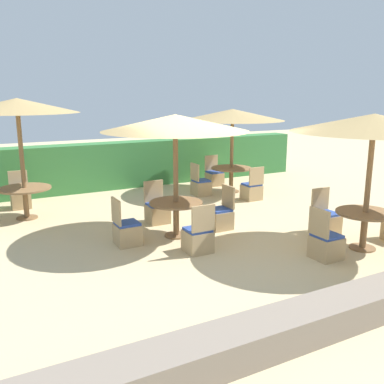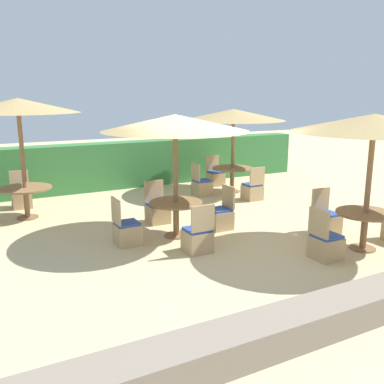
# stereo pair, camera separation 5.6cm
# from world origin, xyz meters

# --- Properties ---
(ground_plane) EXTENTS (40.00, 40.00, 0.00)m
(ground_plane) POSITION_xyz_m (0.00, 0.00, 0.00)
(ground_plane) COLOR #D1BA8C
(hedge_row) EXTENTS (13.00, 0.70, 1.40)m
(hedge_row) POSITION_xyz_m (0.00, 5.69, 0.70)
(hedge_row) COLOR #387A3D
(hedge_row) RESTS_ON ground_plane
(stone_border) EXTENTS (10.00, 0.56, 0.39)m
(stone_border) POSITION_xyz_m (0.00, -3.41, 0.19)
(stone_border) COLOR gray
(stone_border) RESTS_ON ground_plane
(parasol_front_right) EXTENTS (2.91, 2.91, 2.50)m
(parasol_front_right) POSITION_xyz_m (2.43, -1.64, 2.33)
(parasol_front_right) COLOR olive
(parasol_front_right) RESTS_ON ground_plane
(round_table_front_right) EXTENTS (1.06, 1.06, 0.72)m
(round_table_front_right) POSITION_xyz_m (2.43, -1.64, 0.56)
(round_table_front_right) COLOR olive
(round_table_front_right) RESTS_ON ground_plane
(patio_chair_front_right_west) EXTENTS (0.46, 0.46, 0.93)m
(patio_chair_front_right_west) POSITION_xyz_m (1.44, -1.68, 0.26)
(patio_chair_front_right_west) COLOR tan
(patio_chair_front_right_west) RESTS_ON ground_plane
(patio_chair_front_right_north) EXTENTS (0.46, 0.46, 0.93)m
(patio_chair_front_right_north) POSITION_xyz_m (2.49, -0.64, 0.26)
(patio_chair_front_right_north) COLOR tan
(patio_chair_front_right_north) RESTS_ON ground_plane
(parasol_back_right) EXTENTS (2.96, 2.96, 2.41)m
(parasol_back_right) POSITION_xyz_m (2.87, 3.52, 2.24)
(parasol_back_right) COLOR olive
(parasol_back_right) RESTS_ON ground_plane
(round_table_back_right) EXTENTS (1.18, 1.18, 0.73)m
(round_table_back_right) POSITION_xyz_m (2.87, 3.52, 0.59)
(round_table_back_right) COLOR olive
(round_table_back_right) RESTS_ON ground_plane
(patio_chair_back_right_west) EXTENTS (0.46, 0.46, 0.93)m
(patio_chair_back_right_west) POSITION_xyz_m (1.86, 3.56, 0.26)
(patio_chair_back_right_west) COLOR tan
(patio_chair_back_right_west) RESTS_ON ground_plane
(patio_chair_back_right_south) EXTENTS (0.46, 0.46, 0.93)m
(patio_chair_back_right_south) POSITION_xyz_m (2.84, 2.44, 0.26)
(patio_chair_back_right_south) COLOR tan
(patio_chair_back_right_south) RESTS_ON ground_plane
(patio_chair_back_right_north) EXTENTS (0.46, 0.46, 0.93)m
(patio_chair_back_right_north) POSITION_xyz_m (2.91, 4.56, 0.26)
(patio_chair_back_right_north) COLOR tan
(patio_chair_back_right_north) RESTS_ON ground_plane
(parasol_center) EXTENTS (2.88, 2.88, 2.46)m
(parasol_center) POSITION_xyz_m (-0.33, 0.66, 2.29)
(parasol_center) COLOR olive
(parasol_center) RESTS_ON ground_plane
(round_table_center) EXTENTS (1.08, 1.08, 0.72)m
(round_table_center) POSITION_xyz_m (-0.33, 0.66, 0.57)
(round_table_center) COLOR olive
(round_table_center) RESTS_ON ground_plane
(patio_chair_center_west) EXTENTS (0.46, 0.46, 0.93)m
(patio_chair_center_west) POSITION_xyz_m (-1.39, 0.66, 0.26)
(patio_chair_center_west) COLOR tan
(patio_chair_center_west) RESTS_ON ground_plane
(patio_chair_center_north) EXTENTS (0.46, 0.46, 0.93)m
(patio_chair_center_north) POSITION_xyz_m (-0.30, 1.71, 0.26)
(patio_chair_center_north) COLOR tan
(patio_chair_center_north) RESTS_ON ground_plane
(patio_chair_center_south) EXTENTS (0.46, 0.46, 0.93)m
(patio_chair_center_south) POSITION_xyz_m (-0.37, -0.33, 0.26)
(patio_chair_center_south) COLOR tan
(patio_chair_center_south) RESTS_ON ground_plane
(patio_chair_center_east) EXTENTS (0.46, 0.46, 0.93)m
(patio_chair_center_east) POSITION_xyz_m (0.72, 0.66, 0.26)
(patio_chair_center_east) COLOR tan
(patio_chair_center_east) RESTS_ON ground_plane
(parasol_back_left) EXTENTS (2.70, 2.70, 2.75)m
(parasol_back_left) POSITION_xyz_m (-2.85, 3.44, 2.57)
(parasol_back_left) COLOR olive
(parasol_back_left) RESTS_ON ground_plane
(round_table_back_left) EXTENTS (1.18, 1.18, 0.74)m
(round_table_back_left) POSITION_xyz_m (-2.85, 3.44, 0.60)
(round_table_back_left) COLOR olive
(round_table_back_left) RESTS_ON ground_plane
(patio_chair_back_left_north) EXTENTS (0.46, 0.46, 0.93)m
(patio_chair_back_left_north) POSITION_xyz_m (-2.85, 4.51, 0.26)
(patio_chair_back_left_north) COLOR tan
(patio_chair_back_left_north) RESTS_ON ground_plane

